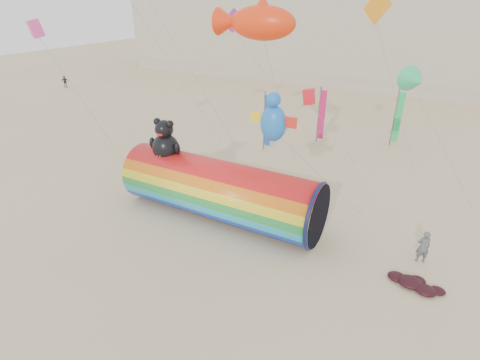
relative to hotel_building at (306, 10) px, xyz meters
The scene contains 7 objects.
ground 48.60m from the hotel_building, 75.36° to the right, with size 160.00×160.00×0.00m, color #CCB58C.
hotel_building is the anchor object (origin of this frame).
windsock_assembly 47.43m from the hotel_building, 75.71° to the right, with size 12.58×3.83×5.80m.
kite_handler 50.57m from the hotel_building, 62.38° to the right, with size 0.67×0.44×1.85m, color #4F5356.
fabric_bundle 52.60m from the hotel_building, 63.54° to the right, with size 2.62×1.35×0.41m.
festival_banners 33.96m from the hotel_building, 65.62° to the right, with size 10.43×6.71×5.20m.
flying_kites 43.62m from the hotel_building, 71.43° to the right, with size 32.63×12.41×11.18m.
Camera 1 is at (10.36, -16.33, 12.57)m, focal length 28.00 mm.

